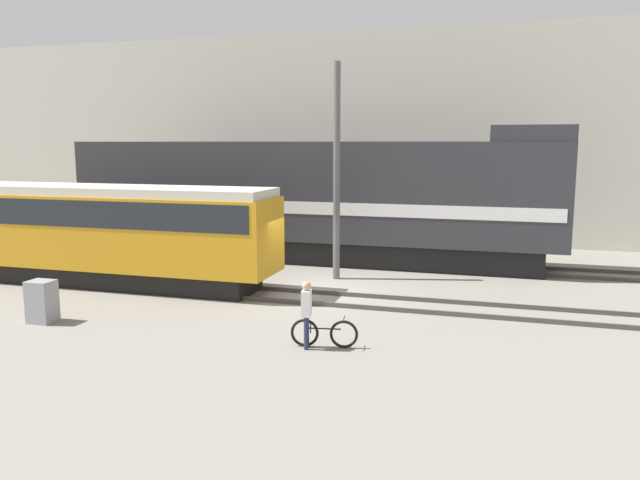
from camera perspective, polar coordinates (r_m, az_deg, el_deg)
name	(u,v)px	position (r m, az deg, el deg)	size (l,w,h in m)	color
ground_plane	(315,292)	(21.25, -0.45, -4.79)	(120.00, 120.00, 0.00)	gray
track_near	(306,297)	(20.32, -1.27, -5.22)	(60.00, 1.50, 0.14)	#47423D
track_far	(353,261)	(26.45, 3.05, -1.91)	(60.00, 1.51, 0.14)	#47423D
building_backdrop	(393,137)	(34.97, 6.70, 9.30)	(49.72, 6.00, 10.60)	beige
freight_locomotive	(311,199)	(26.59, -0.83, 3.77)	(20.88, 3.04, 5.66)	black
streetcar	(110,229)	(23.21, -18.66, 0.97)	(12.18, 2.54, 3.52)	black
bicycle	(324,333)	(15.60, 0.39, -8.53)	(1.68, 0.47, 0.77)	black
person	(306,308)	(15.33, -1.25, -6.23)	(0.28, 0.39, 1.70)	#232D4C
utility_pole_left	(337,173)	(22.82, 1.53, 6.17)	(0.25, 0.25, 7.88)	#595959
signal_box	(42,302)	(19.30, -24.08, -5.16)	(0.70, 0.60, 1.20)	gray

